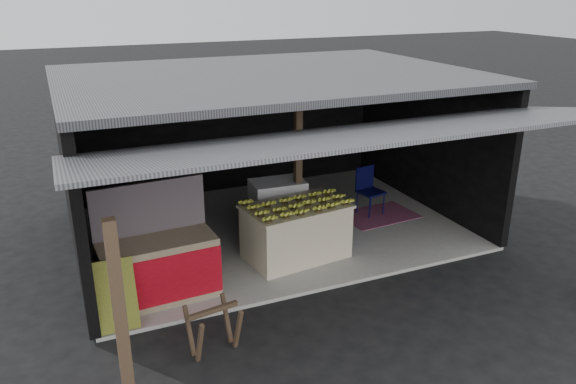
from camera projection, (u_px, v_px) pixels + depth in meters
name	position (u px, v px, depth m)	size (l,w,h in m)	color
ground	(330.00, 290.00, 8.77)	(80.00, 80.00, 0.00)	black
concrete_slab	(271.00, 228.00, 10.91)	(7.00, 5.00, 0.06)	gray
shophouse	(263.00, 120.00, 10.46)	(7.40, 7.29, 3.02)	black
banana_table	(296.00, 231.00, 9.54)	(1.84, 1.26, 0.95)	beige
banana_pile	(296.00, 200.00, 9.34)	(1.59, 0.96, 0.19)	gold
white_crate	(278.00, 208.00, 10.37)	(0.99, 0.71, 1.07)	white
neighbor_stall	(159.00, 266.00, 8.27)	(1.72, 0.85, 1.73)	#998466
green_signboard	(111.00, 297.00, 7.50)	(0.66, 0.04, 0.99)	black
sawhorse	(213.00, 325.00, 7.14)	(0.68, 0.66, 0.65)	#473323
water_barrel	(333.00, 227.00, 10.26)	(0.34, 0.34, 0.50)	#0D1598
plastic_chair	(368.00, 186.00, 11.37)	(0.54, 0.54, 0.97)	#090933
magenta_rug	(378.00, 215.00, 11.43)	(1.50, 1.00, 0.01)	maroon
picture_frames	(222.00, 109.00, 12.24)	(1.62, 0.04, 0.46)	black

